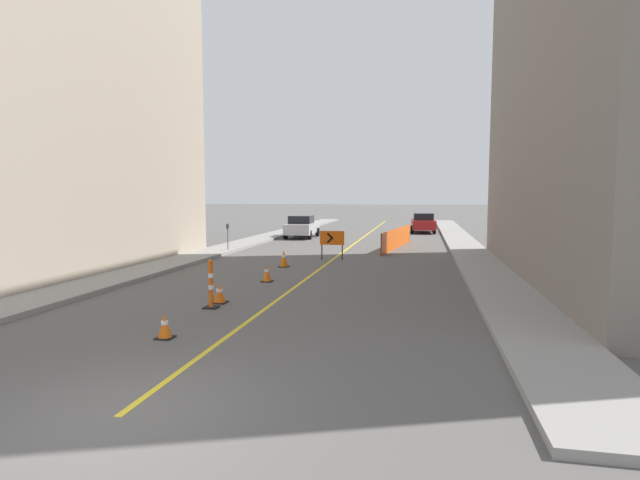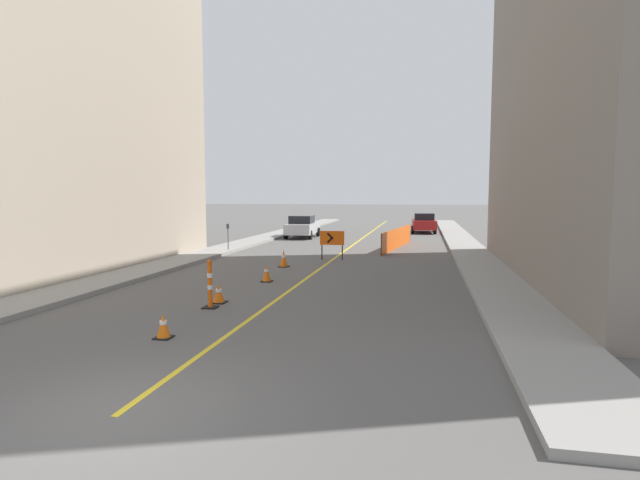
{
  "view_description": "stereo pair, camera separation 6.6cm",
  "coord_description": "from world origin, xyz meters",
  "px_view_note": "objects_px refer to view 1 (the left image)",
  "views": [
    {
      "loc": [
        4.07,
        -5.95,
        3.07
      ],
      "look_at": [
        -0.44,
        16.27,
        1.0
      ],
      "focal_mm": 28.0,
      "sensor_mm": 36.0,
      "label": 1
    },
    {
      "loc": [
        4.14,
        -5.93,
        3.07
      ],
      "look_at": [
        -0.44,
        16.27,
        1.0
      ],
      "focal_mm": 28.0,
      "sensor_mm": 36.0,
      "label": 2
    }
  ],
  "objects_px": {
    "delineator_post_front": "(211,287)",
    "traffic_cone_nearest": "(165,326)",
    "traffic_cone_second": "(219,293)",
    "traffic_cone_fourth": "(284,259)",
    "traffic_cone_third": "(267,273)",
    "parking_meter_near_curb": "(228,231)",
    "parked_car_curb_mid": "(423,223)",
    "parked_car_curb_near": "(302,227)",
    "arrow_barricade_primary": "(332,239)"
  },
  "relations": [
    {
      "from": "traffic_cone_third",
      "to": "arrow_barricade_primary",
      "type": "relative_size",
      "value": 0.45
    },
    {
      "from": "traffic_cone_nearest",
      "to": "traffic_cone_fourth",
      "type": "height_order",
      "value": "traffic_cone_fourth"
    },
    {
      "from": "traffic_cone_third",
      "to": "parked_car_curb_near",
      "type": "bearing_deg",
      "value": 99.64
    },
    {
      "from": "traffic_cone_nearest",
      "to": "traffic_cone_third",
      "type": "xyz_separation_m",
      "value": [
        0.03,
        7.11,
        0.04
      ]
    },
    {
      "from": "traffic_cone_third",
      "to": "parking_meter_near_curb",
      "type": "height_order",
      "value": "parking_meter_near_curb"
    },
    {
      "from": "parked_car_curb_mid",
      "to": "parking_meter_near_curb",
      "type": "distance_m",
      "value": 19.16
    },
    {
      "from": "traffic_cone_second",
      "to": "traffic_cone_nearest",
      "type": "bearing_deg",
      "value": -86.09
    },
    {
      "from": "traffic_cone_second",
      "to": "traffic_cone_fourth",
      "type": "height_order",
      "value": "traffic_cone_fourth"
    },
    {
      "from": "delineator_post_front",
      "to": "parking_meter_near_curb",
      "type": "bearing_deg",
      "value": 109.98
    },
    {
      "from": "traffic_cone_nearest",
      "to": "parked_car_curb_near",
      "type": "height_order",
      "value": "parked_car_curb_near"
    },
    {
      "from": "parked_car_curb_near",
      "to": "traffic_cone_nearest",
      "type": "bearing_deg",
      "value": -85.32
    },
    {
      "from": "traffic_cone_third",
      "to": "delineator_post_front",
      "type": "xyz_separation_m",
      "value": [
        -0.24,
        -4.24,
        0.28
      ]
    },
    {
      "from": "traffic_cone_second",
      "to": "traffic_cone_fourth",
      "type": "distance_m",
      "value": 7.19
    },
    {
      "from": "traffic_cone_third",
      "to": "delineator_post_front",
      "type": "height_order",
      "value": "delineator_post_front"
    },
    {
      "from": "traffic_cone_fourth",
      "to": "delineator_post_front",
      "type": "bearing_deg",
      "value": -88.88
    },
    {
      "from": "delineator_post_front",
      "to": "parking_meter_near_curb",
      "type": "xyz_separation_m",
      "value": [
        -4.5,
        12.39,
        0.55
      ]
    },
    {
      "from": "traffic_cone_second",
      "to": "parked_car_curb_mid",
      "type": "bearing_deg",
      "value": 78.4
    },
    {
      "from": "parked_car_curb_near",
      "to": "delineator_post_front",
      "type": "bearing_deg",
      "value": -84.97
    },
    {
      "from": "traffic_cone_nearest",
      "to": "parked_car_curb_mid",
      "type": "relative_size",
      "value": 0.12
    },
    {
      "from": "delineator_post_front",
      "to": "parked_car_curb_near",
      "type": "height_order",
      "value": "parked_car_curb_near"
    },
    {
      "from": "arrow_barricade_primary",
      "to": "parked_car_curb_mid",
      "type": "height_order",
      "value": "parked_car_curb_mid"
    },
    {
      "from": "traffic_cone_third",
      "to": "arrow_barricade_primary",
      "type": "xyz_separation_m",
      "value": [
        1.21,
        6.28,
        0.67
      ]
    },
    {
      "from": "parked_car_curb_mid",
      "to": "traffic_cone_third",
      "type": "bearing_deg",
      "value": -105.47
    },
    {
      "from": "traffic_cone_fourth",
      "to": "arrow_barricade_primary",
      "type": "xyz_separation_m",
      "value": [
        1.6,
        2.68,
        0.62
      ]
    },
    {
      "from": "traffic_cone_nearest",
      "to": "parked_car_curb_mid",
      "type": "distance_m",
      "value": 31.97
    },
    {
      "from": "delineator_post_front",
      "to": "parked_car_curb_mid",
      "type": "bearing_deg",
      "value": 78.73
    },
    {
      "from": "arrow_barricade_primary",
      "to": "parked_car_curb_near",
      "type": "relative_size",
      "value": 0.31
    },
    {
      "from": "parked_car_curb_near",
      "to": "arrow_barricade_primary",
      "type": "bearing_deg",
      "value": -71.99
    },
    {
      "from": "delineator_post_front",
      "to": "traffic_cone_nearest",
      "type": "bearing_deg",
      "value": -85.88
    },
    {
      "from": "traffic_cone_second",
      "to": "traffic_cone_third",
      "type": "height_order",
      "value": "traffic_cone_third"
    },
    {
      "from": "traffic_cone_nearest",
      "to": "traffic_cone_fourth",
      "type": "relative_size",
      "value": 0.73
    },
    {
      "from": "parked_car_curb_mid",
      "to": "parking_meter_near_curb",
      "type": "bearing_deg",
      "value": -125.02
    },
    {
      "from": "parked_car_curb_mid",
      "to": "delineator_post_front",
      "type": "bearing_deg",
      "value": -104.1
    },
    {
      "from": "traffic_cone_fourth",
      "to": "parked_car_curb_mid",
      "type": "height_order",
      "value": "parked_car_curb_mid"
    },
    {
      "from": "traffic_cone_nearest",
      "to": "delineator_post_front",
      "type": "distance_m",
      "value": 2.9
    },
    {
      "from": "traffic_cone_fourth",
      "to": "parked_car_curb_near",
      "type": "distance_m",
      "value": 14.46
    },
    {
      "from": "traffic_cone_second",
      "to": "parked_car_curb_mid",
      "type": "distance_m",
      "value": 28.55
    },
    {
      "from": "traffic_cone_third",
      "to": "parking_meter_near_curb",
      "type": "distance_m",
      "value": 9.47
    },
    {
      "from": "traffic_cone_nearest",
      "to": "traffic_cone_fourth",
      "type": "bearing_deg",
      "value": 91.93
    },
    {
      "from": "arrow_barricade_primary",
      "to": "parked_car_curb_near",
      "type": "distance_m",
      "value": 12.28
    },
    {
      "from": "delineator_post_front",
      "to": "traffic_cone_fourth",
      "type": "bearing_deg",
      "value": 91.12
    },
    {
      "from": "parking_meter_near_curb",
      "to": "traffic_cone_third",
      "type": "bearing_deg",
      "value": -59.81
    },
    {
      "from": "delineator_post_front",
      "to": "arrow_barricade_primary",
      "type": "bearing_deg",
      "value": 82.15
    },
    {
      "from": "traffic_cone_fourth",
      "to": "parked_car_curb_mid",
      "type": "distance_m",
      "value": 21.58
    },
    {
      "from": "traffic_cone_second",
      "to": "arrow_barricade_primary",
      "type": "relative_size",
      "value": 0.41
    },
    {
      "from": "traffic_cone_fourth",
      "to": "arrow_barricade_primary",
      "type": "relative_size",
      "value": 0.53
    },
    {
      "from": "traffic_cone_third",
      "to": "traffic_cone_fourth",
      "type": "distance_m",
      "value": 3.62
    },
    {
      "from": "parking_meter_near_curb",
      "to": "traffic_cone_fourth",
      "type": "bearing_deg",
      "value": -46.3
    },
    {
      "from": "arrow_barricade_primary",
      "to": "parking_meter_near_curb",
      "type": "distance_m",
      "value": 6.24
    },
    {
      "from": "parked_car_curb_mid",
      "to": "parking_meter_near_curb",
      "type": "xyz_separation_m",
      "value": [
        -10.21,
        -16.22,
        0.34
      ]
    }
  ]
}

